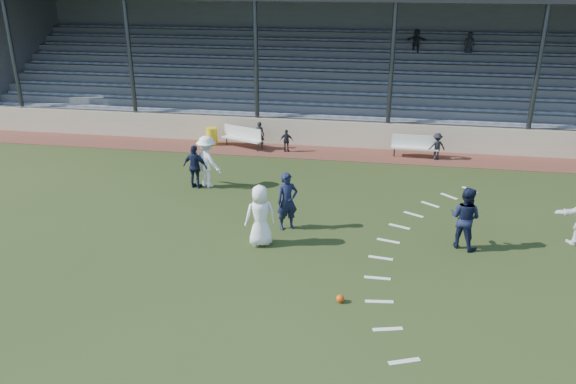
# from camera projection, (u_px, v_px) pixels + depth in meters

# --- Properties ---
(ground) EXTENTS (90.00, 90.00, 0.00)m
(ground) POSITION_uv_depth(u_px,v_px,m) (273.00, 269.00, 15.44)
(ground) COLOR #263415
(ground) RESTS_ON ground
(cinder_track) EXTENTS (34.00, 2.00, 0.02)m
(cinder_track) POSITION_uv_depth(u_px,v_px,m) (318.00, 153.00, 25.03)
(cinder_track) COLOR brown
(cinder_track) RESTS_ON ground
(retaining_wall) EXTENTS (34.00, 0.18, 1.20)m
(retaining_wall) POSITION_uv_depth(u_px,v_px,m) (321.00, 133.00, 25.77)
(retaining_wall) COLOR beige
(retaining_wall) RESTS_ON ground
(bench_left) EXTENTS (2.01, 1.16, 0.95)m
(bench_left) POSITION_uv_depth(u_px,v_px,m) (242.00, 136.00, 25.49)
(bench_left) COLOR silver
(bench_left) RESTS_ON cinder_track
(bench_right) EXTENTS (2.01, 0.52, 0.95)m
(bench_right) POSITION_uv_depth(u_px,v_px,m) (415.00, 144.00, 24.25)
(bench_right) COLOR silver
(bench_right) RESTS_ON cinder_track
(trash_bin) EXTENTS (0.50, 0.50, 0.80)m
(trash_bin) POSITION_uv_depth(u_px,v_px,m) (212.00, 136.00, 25.99)
(trash_bin) COLOR yellow
(trash_bin) RESTS_ON cinder_track
(football) EXTENTS (0.20, 0.20, 0.20)m
(football) POSITION_uv_depth(u_px,v_px,m) (340.00, 299.00, 13.90)
(football) COLOR #D6480C
(football) RESTS_ON ground
(player_white_lead) EXTENTS (1.08, 0.91, 1.87)m
(player_white_lead) POSITION_uv_depth(u_px,v_px,m) (260.00, 216.00, 16.49)
(player_white_lead) COLOR white
(player_white_lead) RESTS_ON ground
(player_navy_lead) EXTENTS (0.81, 0.71, 1.86)m
(player_navy_lead) POSITION_uv_depth(u_px,v_px,m) (287.00, 201.00, 17.50)
(player_navy_lead) COLOR #121832
(player_navy_lead) RESTS_ON ground
(player_navy_mid) EXTENTS (1.15, 1.08, 1.89)m
(player_navy_mid) POSITION_uv_depth(u_px,v_px,m) (465.00, 218.00, 16.32)
(player_navy_mid) COLOR #121832
(player_navy_mid) RESTS_ON ground
(player_white_wing) EXTENTS (1.46, 1.23, 1.96)m
(player_white_wing) POSITION_uv_depth(u_px,v_px,m) (207.00, 162.00, 20.88)
(player_white_wing) COLOR white
(player_white_wing) RESTS_ON ground
(player_navy_wing) EXTENTS (1.02, 0.55, 1.65)m
(player_navy_wing) POSITION_uv_depth(u_px,v_px,m) (195.00, 167.00, 20.82)
(player_navy_wing) COLOR #121832
(player_navy_wing) RESTS_ON ground
(sub_left_near) EXTENTS (0.46, 0.31, 1.24)m
(sub_left_near) POSITION_uv_depth(u_px,v_px,m) (259.00, 135.00, 25.36)
(sub_left_near) COLOR black
(sub_left_near) RESTS_ON cinder_track
(sub_left_far) EXTENTS (0.61, 0.30, 1.01)m
(sub_left_far) POSITION_uv_depth(u_px,v_px,m) (287.00, 141.00, 24.95)
(sub_left_far) COLOR black
(sub_left_far) RESTS_ON cinder_track
(sub_right) EXTENTS (0.85, 0.66, 1.16)m
(sub_right) POSITION_uv_depth(u_px,v_px,m) (437.00, 146.00, 23.92)
(sub_right) COLOR black
(sub_right) RESTS_ON cinder_track
(grandstand) EXTENTS (34.60, 9.00, 6.61)m
(grandstand) POSITION_uv_depth(u_px,v_px,m) (332.00, 79.00, 29.47)
(grandstand) COLOR slate
(grandstand) RESTS_ON ground
(penalty_arc) EXTENTS (3.89, 14.63, 0.01)m
(penalty_arc) POSITION_uv_depth(u_px,v_px,m) (426.00, 282.00, 14.80)
(penalty_arc) COLOR white
(penalty_arc) RESTS_ON ground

